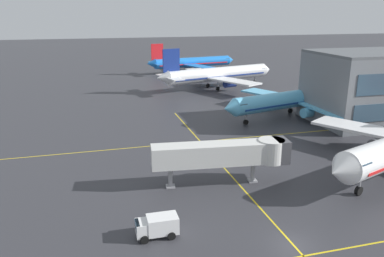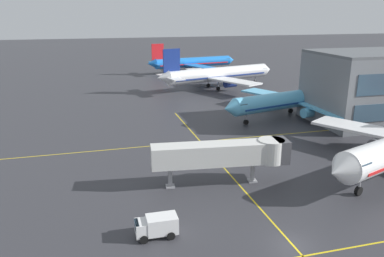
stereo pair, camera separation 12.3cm
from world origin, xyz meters
The scene contains 7 objects.
ground_plane centered at (0.00, 0.00, 0.00)m, with size 600.00×600.00×0.00m, color #333338.
airliner_second_row centered at (23.47, 41.27, 3.72)m, with size 34.61×29.46×10.88m.
airliner_third_row centered at (17.78, 74.23, 4.04)m, with size 37.61×32.02×11.83m.
airliner_far_left_stand centered at (18.59, 104.86, 3.61)m, with size 33.96×28.96×10.58m.
taxiway_markings centered at (0.00, 14.38, 0.00)m, with size 167.57×72.07×0.01m.
service_truck_red_van centered at (-12.15, 4.64, 1.18)m, with size 4.15×2.22×2.10m.
jet_bridge centered at (-0.93, 14.18, 4.06)m, with size 17.54×4.70×5.58m.
Camera 1 is at (-17.45, -27.81, 21.12)m, focal length 35.73 mm.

